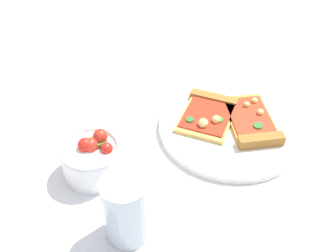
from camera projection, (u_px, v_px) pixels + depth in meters
name	position (u px, v px, depth m)	size (l,w,h in m)	color
ground_plane	(215.00, 135.00, 0.78)	(2.40, 2.40, 0.00)	silver
plate	(231.00, 126.00, 0.78)	(0.28, 0.28, 0.01)	white
pizza_slice_near	(209.00, 113.00, 0.79)	(0.15, 0.13, 0.03)	#E5B256
pizza_slice_far	(252.00, 123.00, 0.77)	(0.16, 0.11, 0.02)	gold
salad_bowl	(92.00, 158.00, 0.68)	(0.10, 0.10, 0.08)	white
soda_glass	(126.00, 210.00, 0.58)	(0.07, 0.07, 0.11)	silver
paper_napkin	(196.00, 60.00, 0.97)	(0.15, 0.14, 0.00)	white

